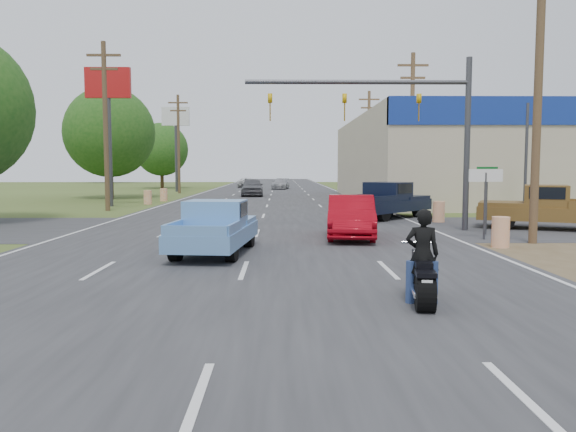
{
  "coord_description": "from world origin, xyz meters",
  "views": [
    {
      "loc": [
        0.92,
        -5.83,
        2.55
      ],
      "look_at": [
        1.11,
        8.86,
        1.3
      ],
      "focal_mm": 35.0,
      "sensor_mm": 36.0,
      "label": 1
    }
  ],
  "objects_px": {
    "distant_car_grey": "(252,187)",
    "brown_pickup": "(545,207)",
    "distant_car_silver": "(281,184)",
    "blue_pickup": "(216,227)",
    "motorcycle": "(422,279)",
    "red_convertible": "(351,217)",
    "navy_pickup": "(388,200)",
    "distant_car_white": "(246,183)",
    "rider": "(422,259)"
  },
  "relations": [
    {
      "from": "motorcycle",
      "to": "distant_car_silver",
      "type": "relative_size",
      "value": 0.48
    },
    {
      "from": "distant_car_grey",
      "to": "distant_car_silver",
      "type": "relative_size",
      "value": 1.09
    },
    {
      "from": "red_convertible",
      "to": "distant_car_grey",
      "type": "bearing_deg",
      "value": 105.58
    },
    {
      "from": "navy_pickup",
      "to": "distant_car_white",
      "type": "relative_size",
      "value": 1.2
    },
    {
      "from": "blue_pickup",
      "to": "distant_car_white",
      "type": "relative_size",
      "value": 1.08
    },
    {
      "from": "navy_pickup",
      "to": "distant_car_white",
      "type": "xyz_separation_m",
      "value": [
        -10.11,
        46.86,
        -0.29
      ]
    },
    {
      "from": "rider",
      "to": "brown_pickup",
      "type": "bearing_deg",
      "value": -114.85
    },
    {
      "from": "navy_pickup",
      "to": "red_convertible",
      "type": "bearing_deg",
      "value": -66.96
    },
    {
      "from": "motorcycle",
      "to": "distant_car_silver",
      "type": "bearing_deg",
      "value": 100.86
    },
    {
      "from": "motorcycle",
      "to": "red_convertible",
      "type": "bearing_deg",
      "value": 98.62
    },
    {
      "from": "brown_pickup",
      "to": "distant_car_silver",
      "type": "height_order",
      "value": "brown_pickup"
    },
    {
      "from": "brown_pickup",
      "to": "navy_pickup",
      "type": "bearing_deg",
      "value": 70.84
    },
    {
      "from": "distant_car_silver",
      "to": "distant_car_grey",
      "type": "bearing_deg",
      "value": -90.9
    },
    {
      "from": "red_convertible",
      "to": "blue_pickup",
      "type": "xyz_separation_m",
      "value": [
        -4.52,
        -3.64,
        0.03
      ]
    },
    {
      "from": "brown_pickup",
      "to": "distant_car_silver",
      "type": "relative_size",
      "value": 1.32
    },
    {
      "from": "navy_pickup",
      "to": "distant_car_silver",
      "type": "xyz_separation_m",
      "value": [
        -5.49,
        40.35,
        -0.27
      ]
    },
    {
      "from": "navy_pickup",
      "to": "brown_pickup",
      "type": "relative_size",
      "value": 0.93
    },
    {
      "from": "blue_pickup",
      "to": "navy_pickup",
      "type": "distance_m",
      "value": 13.94
    },
    {
      "from": "rider",
      "to": "distant_car_white",
      "type": "distance_m",
      "value": 65.46
    },
    {
      "from": "blue_pickup",
      "to": "distant_car_silver",
      "type": "height_order",
      "value": "blue_pickup"
    },
    {
      "from": "distant_car_grey",
      "to": "brown_pickup",
      "type": "bearing_deg",
      "value": -66.23
    },
    {
      "from": "red_convertible",
      "to": "distant_car_grey",
      "type": "relative_size",
      "value": 0.95
    },
    {
      "from": "rider",
      "to": "motorcycle",
      "type": "bearing_deg",
      "value": 90.0
    },
    {
      "from": "brown_pickup",
      "to": "distant_car_grey",
      "type": "bearing_deg",
      "value": 49.84
    },
    {
      "from": "rider",
      "to": "brown_pickup",
      "type": "distance_m",
      "value": 15.45
    },
    {
      "from": "rider",
      "to": "distant_car_grey",
      "type": "bearing_deg",
      "value": -74.44
    },
    {
      "from": "distant_car_grey",
      "to": "red_convertible",
      "type": "bearing_deg",
      "value": -82.64
    },
    {
      "from": "red_convertible",
      "to": "distant_car_silver",
      "type": "xyz_separation_m",
      "value": [
        -2.59,
        48.51,
        -0.12
      ]
    },
    {
      "from": "motorcycle",
      "to": "blue_pickup",
      "type": "relative_size",
      "value": 0.44
    },
    {
      "from": "rider",
      "to": "distant_car_silver",
      "type": "relative_size",
      "value": 0.37
    },
    {
      "from": "navy_pickup",
      "to": "distant_car_grey",
      "type": "relative_size",
      "value": 1.13
    },
    {
      "from": "rider",
      "to": "blue_pickup",
      "type": "distance_m",
      "value": 7.87
    },
    {
      "from": "rider",
      "to": "navy_pickup",
      "type": "xyz_separation_m",
      "value": [
        2.84,
        18.19,
        0.08
      ]
    },
    {
      "from": "rider",
      "to": "blue_pickup",
      "type": "xyz_separation_m",
      "value": [
        -4.59,
        6.4,
        -0.05
      ]
    },
    {
      "from": "brown_pickup",
      "to": "motorcycle",
      "type": "bearing_deg",
      "value": 170.93
    },
    {
      "from": "motorcycle",
      "to": "navy_pickup",
      "type": "height_order",
      "value": "navy_pickup"
    },
    {
      "from": "blue_pickup",
      "to": "distant_car_white",
      "type": "xyz_separation_m",
      "value": [
        -2.68,
        58.66,
        -0.16
      ]
    },
    {
      "from": "red_convertible",
      "to": "rider",
      "type": "height_order",
      "value": "rider"
    },
    {
      "from": "motorcycle",
      "to": "rider",
      "type": "xyz_separation_m",
      "value": [
        0.01,
        0.05,
        0.36
      ]
    },
    {
      "from": "motorcycle",
      "to": "navy_pickup",
      "type": "bearing_deg",
      "value": 89.41
    },
    {
      "from": "rider",
      "to": "navy_pickup",
      "type": "distance_m",
      "value": 18.41
    },
    {
      "from": "motorcycle",
      "to": "brown_pickup",
      "type": "xyz_separation_m",
      "value": [
        8.45,
        13.0,
        0.45
      ]
    },
    {
      "from": "motorcycle",
      "to": "rider",
      "type": "bearing_deg",
      "value": 90.0
    },
    {
      "from": "blue_pickup",
      "to": "distant_car_white",
      "type": "bearing_deg",
      "value": 98.79
    },
    {
      "from": "blue_pickup",
      "to": "brown_pickup",
      "type": "height_order",
      "value": "brown_pickup"
    },
    {
      "from": "rider",
      "to": "navy_pickup",
      "type": "bearing_deg",
      "value": -90.59
    },
    {
      "from": "motorcycle",
      "to": "blue_pickup",
      "type": "distance_m",
      "value": 7.92
    },
    {
      "from": "red_convertible",
      "to": "blue_pickup",
      "type": "height_order",
      "value": "blue_pickup"
    },
    {
      "from": "brown_pickup",
      "to": "distant_car_grey",
      "type": "height_order",
      "value": "brown_pickup"
    },
    {
      "from": "distant_car_silver",
      "to": "distant_car_white",
      "type": "relative_size",
      "value": 0.98
    }
  ]
}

